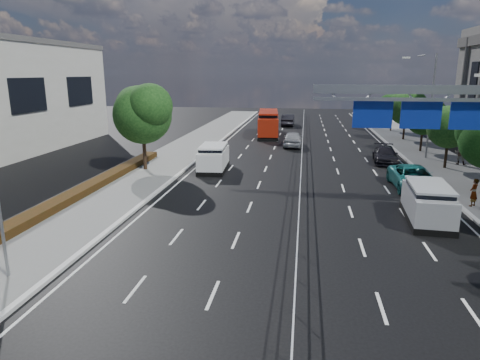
# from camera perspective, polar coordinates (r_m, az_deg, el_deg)

# --- Properties ---
(ground) EXTENTS (160.00, 160.00, 0.00)m
(ground) POSITION_cam_1_polar(r_m,az_deg,el_deg) (14.97, 7.32, -15.72)
(ground) COLOR black
(ground) RESTS_ON ground
(kerb_near) EXTENTS (0.25, 140.00, 0.15)m
(kerb_near) POSITION_cam_1_polar(r_m,az_deg,el_deg) (17.48, -24.41, -12.09)
(kerb_near) COLOR silver
(kerb_near) RESTS_ON ground
(median_fence) EXTENTS (0.05, 85.00, 1.02)m
(median_fence) POSITION_cam_1_polar(r_m,az_deg,el_deg) (36.16, 8.23, 2.98)
(median_fence) COLOR silver
(median_fence) RESTS_ON ground
(hedge_near) EXTENTS (1.00, 36.00, 0.44)m
(hedge_near) POSITION_cam_1_polar(r_m,az_deg,el_deg) (23.52, -26.83, -4.92)
(hedge_near) COLOR black
(hedge_near) RESTS_ON sidewalk_near
(overhead_gantry) EXTENTS (10.24, 0.38, 7.45)m
(overhead_gantry) POSITION_cam_1_polar(r_m,az_deg,el_deg) (24.06, 24.83, 8.52)
(overhead_gantry) COLOR gray
(overhead_gantry) RESTS_ON ground
(streetlight_far) EXTENTS (2.78, 2.40, 9.00)m
(streetlight_far) POSITION_cam_1_polar(r_m,az_deg,el_deg) (40.42, 23.80, 9.81)
(streetlight_far) COLOR gray
(streetlight_far) RESTS_ON ground
(near_tree_back) EXTENTS (4.84, 4.51, 6.69)m
(near_tree_back) POSITION_cam_1_polar(r_m,az_deg,el_deg) (33.34, -12.82, 8.94)
(near_tree_back) COLOR black
(near_tree_back) RESTS_ON ground
(far_tree_e) EXTENTS (3.63, 3.38, 5.13)m
(far_tree_e) POSITION_cam_1_polar(r_m,az_deg,el_deg) (36.91, 26.25, 6.67)
(far_tree_e) COLOR black
(far_tree_e) RESTS_ON ground
(far_tree_f) EXTENTS (3.52, 3.28, 5.02)m
(far_tree_f) POSITION_cam_1_polar(r_m,az_deg,el_deg) (44.09, 23.37, 7.87)
(far_tree_f) COLOR black
(far_tree_f) RESTS_ON ground
(far_tree_g) EXTENTS (3.96, 3.69, 5.45)m
(far_tree_g) POSITION_cam_1_polar(r_m,az_deg,el_deg) (51.34, 21.33, 9.08)
(far_tree_g) COLOR black
(far_tree_g) RESTS_ON ground
(far_tree_h) EXTENTS (3.41, 3.18, 4.91)m
(far_tree_h) POSITION_cam_1_polar(r_m,az_deg,el_deg) (58.69, 19.73, 9.41)
(far_tree_h) COLOR black
(far_tree_h) RESTS_ON ground
(white_minivan) EXTENTS (2.27, 4.71, 2.00)m
(white_minivan) POSITION_cam_1_polar(r_m,az_deg,el_deg) (33.38, -3.56, 2.97)
(white_minivan) COLOR black
(white_minivan) RESTS_ON ground
(red_bus) EXTENTS (3.10, 9.98, 2.94)m
(red_bus) POSITION_cam_1_polar(r_m,az_deg,el_deg) (52.35, 3.79, 7.63)
(red_bus) COLOR black
(red_bus) RESTS_ON ground
(near_car_silver) EXTENTS (1.93, 4.64, 1.57)m
(near_car_silver) POSITION_cam_1_polar(r_m,az_deg,el_deg) (44.58, 7.06, 5.46)
(near_car_silver) COLOR #9A9CA1
(near_car_silver) RESTS_ON ground
(near_car_dark) EXTENTS (1.76, 4.96, 1.63)m
(near_car_dark) POSITION_cam_1_polar(r_m,az_deg,el_deg) (62.42, 6.41, 7.96)
(near_car_dark) COLOR black
(near_car_dark) RESTS_ON ground
(silver_minivan) EXTENTS (2.30, 4.79, 1.94)m
(silver_minivan) POSITION_cam_1_polar(r_m,az_deg,el_deg) (23.88, 23.76, -2.82)
(silver_minivan) COLOR black
(silver_minivan) RESTS_ON ground
(parked_car_teal) EXTENTS (2.61, 5.47, 1.51)m
(parked_car_teal) POSITION_cam_1_polar(r_m,az_deg,el_deg) (30.05, 22.13, 0.25)
(parked_car_teal) COLOR #176967
(parked_car_teal) RESTS_ON ground
(parked_car_dark) EXTENTS (2.28, 4.80, 1.35)m
(parked_car_dark) POSITION_cam_1_polar(r_m,az_deg,el_deg) (38.26, 18.80, 3.21)
(parked_car_dark) COLOR black
(parked_car_dark) RESTS_ON ground
(pedestrian_a) EXTENTS (0.68, 0.67, 1.58)m
(pedestrian_a) POSITION_cam_1_polar(r_m,az_deg,el_deg) (27.17, 28.72, -1.47)
(pedestrian_a) COLOR gray
(pedestrian_a) RESTS_ON sidewalk_far
(pedestrian_b) EXTENTS (1.16, 1.07, 1.93)m
(pedestrian_b) POSITION_cam_1_polar(r_m,az_deg,el_deg) (39.14, 27.36, 3.25)
(pedestrian_b) COLOR gray
(pedestrian_b) RESTS_ON sidewalk_far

